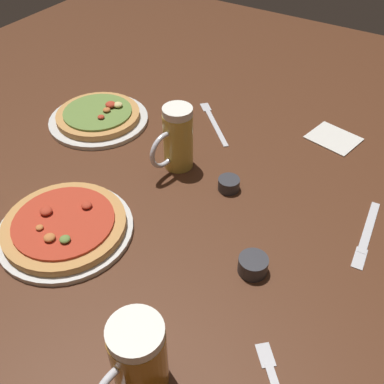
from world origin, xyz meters
TOP-DOWN VIEW (x-y plane):
  - ground_plane at (0.00, 0.00)m, footprint 2.40×2.40m
  - pizza_plate_near at (-0.18, -0.24)m, footprint 0.29×0.29m
  - pizza_plate_far at (-0.40, 0.14)m, footprint 0.28×0.28m
  - beer_mug_amber at (-0.10, 0.09)m, footprint 0.07×0.13m
  - beer_mug_pale at (0.16, -0.42)m, footprint 0.09×0.14m
  - ramekin_sauce at (0.06, 0.08)m, footprint 0.05×0.05m
  - ramekin_butter at (0.22, -0.12)m, footprint 0.06×0.06m
  - napkin_folded at (0.20, 0.41)m, footprint 0.15×0.13m
  - fork_left at (-0.12, 0.31)m, footprint 0.18×0.17m
  - knife_right at (0.38, 0.10)m, footprint 0.04×0.22m

SIDE VIEW (x-z plane):
  - ground_plane at x=0.00m, z-range -0.03..0.00m
  - fork_left at x=-0.12m, z-range 0.00..0.01m
  - knife_right at x=0.38m, z-range 0.00..0.01m
  - napkin_folded at x=0.20m, z-range 0.00..0.01m
  - ramekin_sauce at x=0.06m, z-range 0.00..0.03m
  - pizza_plate_far at x=-0.40m, z-range -0.01..0.04m
  - pizza_plate_near at x=-0.18m, z-range -0.01..0.04m
  - ramekin_butter at x=0.22m, z-range 0.00..0.04m
  - beer_mug_pale at x=0.16m, z-range 0.00..0.15m
  - beer_mug_amber at x=-0.10m, z-range 0.00..0.17m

